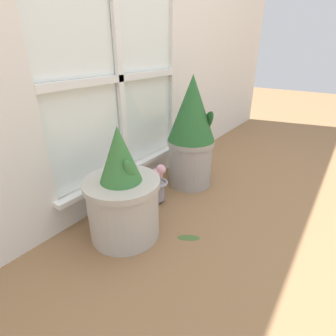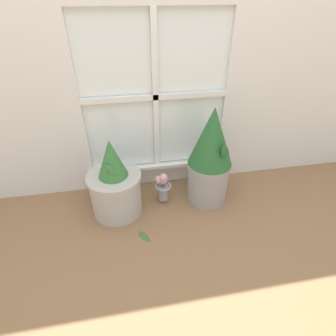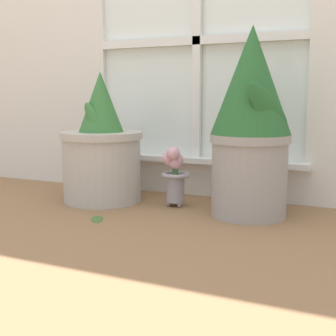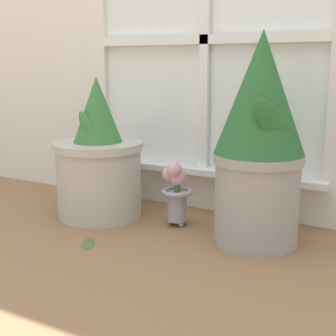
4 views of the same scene
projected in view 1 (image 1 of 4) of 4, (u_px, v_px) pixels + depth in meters
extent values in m
plane|color=olive|center=(203.00, 220.00, 1.39)|extent=(10.00, 10.00, 0.00)
cube|color=silver|center=(125.00, 178.00, 1.64)|extent=(0.95, 0.05, 0.18)
cube|color=white|center=(116.00, 78.00, 1.39)|extent=(0.95, 0.02, 1.01)
cube|color=white|center=(120.00, 78.00, 1.38)|extent=(0.04, 0.02, 1.01)
cube|color=white|center=(120.00, 78.00, 1.38)|extent=(0.95, 0.02, 0.04)
cube|color=white|center=(130.00, 169.00, 1.58)|extent=(1.01, 0.06, 0.02)
cylinder|color=#B7B2A8|center=(124.00, 208.00, 1.22)|extent=(0.33, 0.33, 0.30)
cylinder|color=#B7B2A8|center=(122.00, 183.00, 1.17)|extent=(0.35, 0.35, 0.03)
cylinder|color=#38281E|center=(121.00, 181.00, 1.16)|extent=(0.30, 0.30, 0.01)
cone|color=#387538|center=(119.00, 154.00, 1.11)|extent=(0.19, 0.19, 0.25)
ellipsoid|color=#387538|center=(131.00, 171.00, 1.10)|extent=(0.10, 0.03, 0.14)
cylinder|color=#9E9993|center=(190.00, 162.00, 1.70)|extent=(0.28, 0.28, 0.31)
cylinder|color=#9E9993|center=(191.00, 142.00, 1.64)|extent=(0.29, 0.29, 0.03)
cylinder|color=#38281E|center=(191.00, 140.00, 1.64)|extent=(0.26, 0.26, 0.01)
cone|color=#28602D|center=(192.00, 108.00, 1.55)|extent=(0.29, 0.29, 0.39)
ellipsoid|color=#28602D|center=(206.00, 123.00, 1.62)|extent=(0.17, 0.20, 0.23)
sphere|color=#99939E|center=(155.00, 199.00, 1.56)|extent=(0.02, 0.02, 0.02)
sphere|color=#99939E|center=(158.00, 203.00, 1.52)|extent=(0.02, 0.02, 0.02)
sphere|color=#99939E|center=(163.00, 199.00, 1.55)|extent=(0.02, 0.02, 0.02)
cylinder|color=#99939E|center=(158.00, 191.00, 1.52)|extent=(0.07, 0.07, 0.11)
torus|color=#99939E|center=(158.00, 183.00, 1.49)|extent=(0.11, 0.11, 0.02)
cylinder|color=#386633|center=(158.00, 178.00, 1.48)|extent=(0.02, 0.02, 0.06)
sphere|color=#DB9EAD|center=(158.00, 175.00, 1.47)|extent=(0.05, 0.05, 0.05)
sphere|color=#DB9EAD|center=(156.00, 173.00, 1.47)|extent=(0.05, 0.05, 0.05)
sphere|color=#DB9EAD|center=(156.00, 175.00, 1.44)|extent=(0.05, 0.05, 0.05)
sphere|color=#DB9EAD|center=(161.00, 169.00, 1.44)|extent=(0.06, 0.06, 0.06)
ellipsoid|color=#476633|center=(189.00, 237.00, 1.26)|extent=(0.10, 0.12, 0.01)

